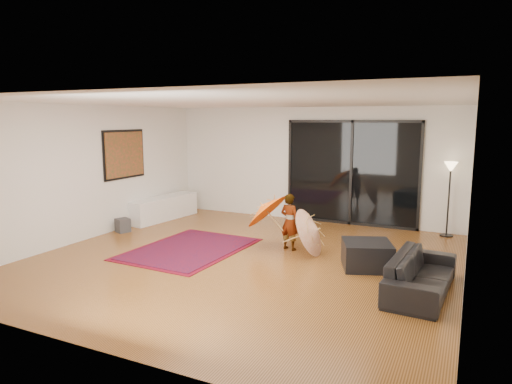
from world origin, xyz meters
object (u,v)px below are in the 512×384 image
Objects in this scene: sofa at (421,274)px; child at (290,222)px; ottoman at (367,255)px; media_console at (163,208)px.

sofa is 2.75m from child.
child is (-1.54, 0.45, 0.31)m from ottoman.
media_console is 1.07× the size of sofa.
child reaches higher than media_console.
media_console is 5.51m from ottoman.
sofa is at bearing -39.59° from ottoman.
media_console is at bearing 163.44° from ottoman.
child is (-2.46, 1.21, 0.26)m from sofa.
media_console is 2.59× the size of ottoman.
ottoman is (5.28, -1.57, -0.06)m from media_console.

